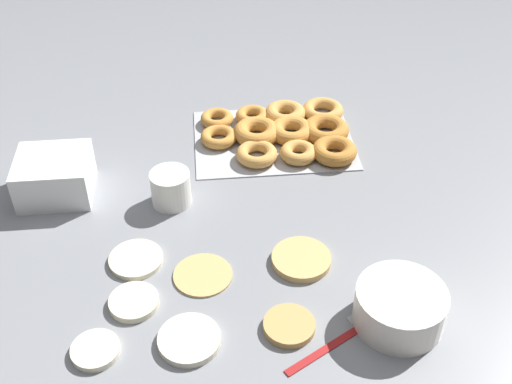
{
  "coord_description": "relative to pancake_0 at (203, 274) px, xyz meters",
  "views": [
    {
      "loc": [
        0.03,
        0.92,
        0.89
      ],
      "look_at": [
        -0.07,
        -0.12,
        0.04
      ],
      "focal_mm": 45.0,
      "sensor_mm": 36.0,
      "label": 1
    }
  ],
  "objects": [
    {
      "name": "pancake_1",
      "position": [
        -0.19,
        -0.02,
        0.0
      ],
      "size": [
        0.12,
        0.12,
        0.01
      ],
      "primitive_type": "cylinder",
      "color": "tan",
      "rests_on": "ground_plane"
    },
    {
      "name": "spatula",
      "position": [
        -0.29,
        0.14,
        -0.0
      ],
      "size": [
        0.27,
        0.18,
        0.01
      ],
      "rotation": [
        0.0,
        0.0,
        3.67
      ],
      "color": "maroon",
      "rests_on": "ground_plane"
    },
    {
      "name": "pancake_6",
      "position": [
        -0.15,
        0.14,
        0.0
      ],
      "size": [
        0.09,
        0.09,
        0.01
      ],
      "primitive_type": "cylinder",
      "color": "tan",
      "rests_on": "ground_plane"
    },
    {
      "name": "donut_tray",
      "position": [
        -0.21,
        -0.44,
        0.01
      ],
      "size": [
        0.38,
        0.29,
        0.04
      ],
      "color": "#ADAFB5",
      "rests_on": "ground_plane"
    },
    {
      "name": "container_stack",
      "position": [
        0.31,
        -0.28,
        0.04
      ],
      "size": [
        0.16,
        0.14,
        0.09
      ],
      "color": "white",
      "rests_on": "ground_plane"
    },
    {
      "name": "pancake_5",
      "position": [
        0.19,
        0.16,
        0.0
      ],
      "size": [
        0.08,
        0.08,
        0.01
      ],
      "primitive_type": "cylinder",
      "color": "beige",
      "rests_on": "ground_plane"
    },
    {
      "name": "pancake_2",
      "position": [
        0.13,
        0.06,
        0.0
      ],
      "size": [
        0.09,
        0.09,
        0.01
      ],
      "primitive_type": "cylinder",
      "color": "beige",
      "rests_on": "ground_plane"
    },
    {
      "name": "batter_bowl",
      "position": [
        -0.34,
        0.14,
        0.03
      ],
      "size": [
        0.16,
        0.16,
        0.07
      ],
      "color": "silver",
      "rests_on": "ground_plane"
    },
    {
      "name": "pancake_0",
      "position": [
        0.0,
        0.0,
        0.0
      ],
      "size": [
        0.11,
        0.11,
        0.01
      ],
      "primitive_type": "cylinder",
      "color": "tan",
      "rests_on": "ground_plane"
    },
    {
      "name": "paper_cup",
      "position": [
        0.06,
        -0.23,
        0.03
      ],
      "size": [
        0.09,
        0.09,
        0.08
      ],
      "color": "white",
      "rests_on": "ground_plane"
    },
    {
      "name": "pancake_4",
      "position": [
        0.03,
        0.15,
        0.0
      ],
      "size": [
        0.11,
        0.11,
        0.01
      ],
      "primitive_type": "cylinder",
      "color": "beige",
      "rests_on": "ground_plane"
    },
    {
      "name": "ground_plane",
      "position": [
        -0.05,
        -0.07,
        -0.0
      ],
      "size": [
        3.0,
        3.0,
        0.0
      ],
      "primitive_type": "plane",
      "color": "gray"
    },
    {
      "name": "pancake_3",
      "position": [
        0.13,
        -0.05,
        0.0
      ],
      "size": [
        0.11,
        0.11,
        0.01
      ],
      "primitive_type": "cylinder",
      "color": "beige",
      "rests_on": "ground_plane"
    }
  ]
}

